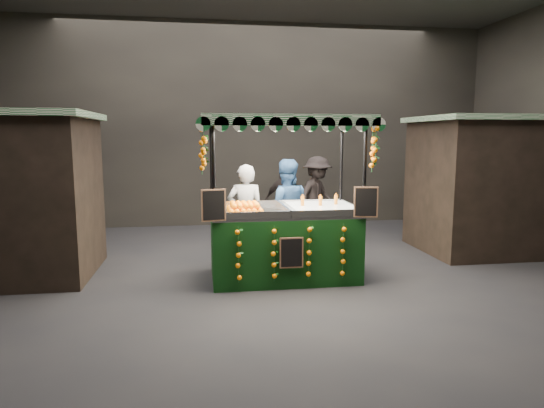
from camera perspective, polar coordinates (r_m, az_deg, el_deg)
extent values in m
plane|color=black|center=(7.39, 1.59, -9.38)|extent=(12.00, 12.00, 0.00)
cube|color=black|center=(12.00, -2.64, 9.43)|extent=(12.00, 0.10, 5.00)
cube|color=black|center=(2.32, 24.99, 14.33)|extent=(12.00, 0.10, 5.00)
cube|color=black|center=(10.20, 25.12, 1.88)|extent=(2.80, 2.00, 2.50)
cube|color=#114E20|center=(10.16, 25.56, 9.18)|extent=(3.00, 2.20, 0.10)
cube|color=black|center=(7.51, 1.40, -5.06)|extent=(2.24, 1.22, 1.02)
cube|color=silver|center=(7.41, 1.41, -1.06)|extent=(2.24, 1.22, 0.04)
cylinder|color=black|center=(6.69, -6.94, -0.51)|extent=(0.05, 0.05, 2.45)
cylinder|color=black|center=(7.10, 10.95, -0.11)|extent=(0.05, 0.05, 2.45)
cylinder|color=black|center=(7.85, -7.20, 0.75)|extent=(0.05, 0.05, 2.45)
cylinder|color=black|center=(8.19, 8.24, 1.04)|extent=(0.05, 0.05, 2.45)
cube|color=#114E20|center=(7.32, 1.45, 10.20)|extent=(2.50, 1.48, 0.08)
cube|color=white|center=(7.53, 6.01, -0.49)|extent=(1.00, 1.10, 0.08)
cube|color=black|center=(6.63, -7.02, -0.15)|extent=(0.34, 0.10, 0.45)
cube|color=black|center=(7.04, 11.20, 0.23)|extent=(0.34, 0.10, 0.45)
cube|color=black|center=(6.87, 2.35, -5.87)|extent=(0.35, 0.03, 0.45)
imported|color=#929297|center=(8.35, -3.18, -1.20)|extent=(0.68, 0.49, 1.75)
imported|color=navy|center=(8.53, 1.65, -0.72)|extent=(0.93, 0.75, 1.83)
imported|color=#2A2522|center=(10.38, -23.05, 0.13)|extent=(0.75, 0.60, 1.79)
imported|color=black|center=(11.07, 20.99, 0.97)|extent=(1.01, 0.84, 1.90)
imported|color=black|center=(10.57, 1.54, 0.36)|extent=(1.00, 0.81, 1.59)
imported|color=black|center=(10.73, 5.43, 0.95)|extent=(1.31, 1.24, 1.78)
imported|color=#2D2925|center=(9.73, -25.94, -0.21)|extent=(1.11, 0.98, 1.90)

